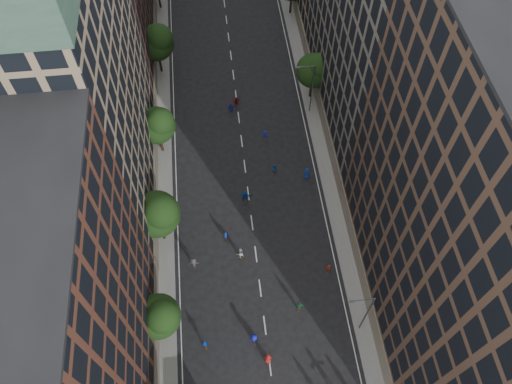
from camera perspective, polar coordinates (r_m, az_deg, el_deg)
ground at (r=71.43m, az=-1.61°, el=5.53°), size 240.00×240.00×0.00m
sidewalk_left at (r=76.74m, az=-11.24°, el=9.02°), size 4.00×105.00×0.15m
sidewalk_right at (r=77.69m, az=6.83°, el=10.61°), size 4.00×105.00×0.15m
bldg_left_a at (r=46.44m, az=-22.93°, el=-13.51°), size 14.00×22.00×30.00m
bldg_left_b at (r=57.62m, az=-20.99°, el=10.21°), size 14.00×26.00×34.00m
bldg_right_a at (r=47.90m, az=24.33°, el=-2.73°), size 14.00×30.00×36.00m
bldg_right_b at (r=66.22m, az=15.17°, el=18.52°), size 14.00×28.00×33.00m
tree_left_1 at (r=54.06m, az=-10.97°, el=-13.78°), size 4.80×4.80×8.21m
tree_left_2 at (r=58.53m, az=-11.16°, el=-2.42°), size 5.60×5.60×9.45m
tree_left_3 at (r=67.30m, az=-11.17°, el=7.60°), size 5.00×5.00×8.58m
tree_left_4 at (r=78.59m, az=-11.27°, el=16.53°), size 5.40×5.40×9.08m
tree_right_a at (r=73.94m, az=6.74°, el=13.75°), size 5.00×5.00×8.39m
streetlamp_near at (r=54.90m, az=12.40°, el=-13.27°), size 2.64×0.22×9.06m
streetlamp_far at (r=72.07m, az=6.30°, el=11.90°), size 2.64×0.22×9.06m
skater_3 at (r=57.24m, az=-0.21°, el=-16.47°), size 1.23×0.76×1.84m
skater_4 at (r=57.45m, az=-5.86°, el=-16.89°), size 1.05×0.59×1.69m
skater_6 at (r=56.64m, az=1.39°, el=-18.49°), size 1.00×0.70×1.95m
skater_7 at (r=60.99m, az=8.28°, el=-8.61°), size 0.61×0.43×1.58m
skater_8 at (r=61.08m, az=-1.83°, el=-7.03°), size 1.11×1.00×1.86m
skater_9 at (r=60.96m, az=-7.12°, el=-8.07°), size 1.21×0.72×1.84m
skater_10 at (r=58.72m, az=4.97°, el=-12.87°), size 1.06×0.59×1.70m
skater_11 at (r=65.09m, az=-1.23°, el=-0.50°), size 1.85×0.92×1.91m
skater_12 at (r=67.46m, az=5.81°, el=2.11°), size 1.00×0.72×1.90m
skater_13 at (r=62.45m, az=-3.49°, el=-5.02°), size 0.65×0.54×1.53m
skater_14 at (r=67.82m, az=2.07°, el=2.65°), size 0.88×0.76×1.55m
skater_15 at (r=71.46m, az=1.04°, el=6.53°), size 1.03×0.67×1.49m
skater_16 at (r=74.61m, az=-2.88°, el=9.53°), size 1.19×0.65×1.92m
skater_17 at (r=75.65m, az=-2.24°, el=10.25°), size 1.57×0.73×1.62m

